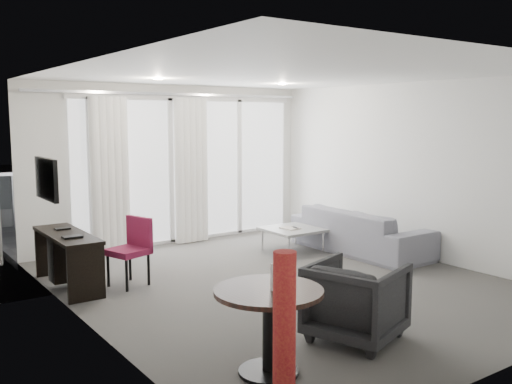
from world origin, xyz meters
TOP-DOWN VIEW (x-y plane):
  - floor at (0.00, 0.00)m, footprint 5.00×6.00m
  - ceiling at (0.00, 0.00)m, footprint 5.00×6.00m
  - wall_left at (-2.50, 0.00)m, footprint 0.00×6.00m
  - wall_right at (2.50, 0.00)m, footprint 0.00×6.00m
  - window_panel at (0.30, 2.98)m, footprint 4.00×0.02m
  - window_frame at (0.30, 2.97)m, footprint 4.10×0.06m
  - curtain_left at (-1.15, 2.82)m, footprint 0.60×0.20m
  - curtain_right at (0.25, 2.82)m, footprint 0.60×0.20m
  - curtain_track at (0.00, 2.82)m, footprint 4.80×0.04m
  - downlight_a at (-0.90, 1.60)m, footprint 0.12×0.12m
  - downlight_b at (1.20, 1.60)m, footprint 0.12×0.12m
  - desk at (-2.26, 1.41)m, footprint 0.45×1.44m
  - tv at (-2.46, 1.45)m, footprint 0.05×0.80m
  - desk_chair at (-1.63, 1.04)m, footprint 0.57×0.55m
  - round_table at (-1.66, -1.94)m, footprint 1.10×1.10m
  - menu_card at (-1.61, -1.98)m, footprint 0.12×0.02m
  - red_lamp at (-2.08, -2.67)m, footprint 0.26×0.26m
  - tub_armchair at (-0.56, -1.82)m, footprint 1.03×1.01m
  - coffee_table at (1.19, 1.29)m, footprint 0.82×0.82m
  - remote at (1.20, 1.25)m, footprint 0.09×0.16m
  - magazine at (1.13, 1.29)m, footprint 0.22×0.27m
  - sofa at (2.03, 0.67)m, footprint 0.90×2.31m
  - terrace_slab at (0.30, 4.50)m, footprint 5.60×3.00m
  - rattan_chair_a at (0.90, 4.44)m, footprint 0.66×0.66m
  - rattan_chair_b at (1.97, 4.56)m, footprint 0.59×0.59m
  - rattan_table at (1.19, 4.15)m, footprint 0.66×0.66m
  - balustrade at (0.30, 5.95)m, footprint 5.50×0.06m

SIDE VIEW (x-z plane):
  - terrace_slab at x=0.30m, z-range -0.12..0.00m
  - floor at x=0.00m, z-range 0.00..0.00m
  - coffee_table at x=1.19m, z-range 0.00..0.37m
  - rattan_table at x=1.19m, z-range 0.00..0.55m
  - desk at x=-2.26m, z-range 0.00..0.67m
  - sofa at x=2.03m, z-range 0.00..0.68m
  - round_table at x=-1.66m, z-range 0.00..0.71m
  - remote at x=1.20m, z-range 0.35..0.37m
  - magazine at x=1.13m, z-range 0.35..0.37m
  - tub_armchair at x=-0.56m, z-range 0.00..0.74m
  - rattan_chair_b at x=1.97m, z-range 0.00..0.76m
  - rattan_chair_a at x=0.90m, z-range 0.00..0.83m
  - desk_chair at x=-1.63m, z-range 0.00..0.85m
  - balustrade at x=0.30m, z-range -0.02..1.02m
  - red_lamp at x=-2.08m, z-range 0.00..1.22m
  - menu_card at x=-1.61m, z-range 0.61..0.83m
  - window_panel at x=0.30m, z-range 0.01..2.39m
  - curtain_left at x=-1.15m, z-range 0.01..2.39m
  - curtain_right at x=0.25m, z-range 0.01..2.39m
  - window_frame at x=0.30m, z-range -0.02..2.42m
  - wall_left at x=-2.50m, z-range 0.00..2.60m
  - wall_right at x=2.50m, z-range 0.00..2.60m
  - tv at x=-2.46m, z-range 1.10..1.60m
  - curtain_track at x=0.00m, z-range 2.43..2.47m
  - downlight_a at x=-0.90m, z-range 2.58..2.60m
  - downlight_b at x=1.20m, z-range 2.58..2.60m
  - ceiling at x=0.00m, z-range 2.60..2.60m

